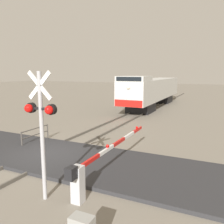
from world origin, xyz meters
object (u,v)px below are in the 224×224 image
locomotive (153,90)px  crossing_signal (41,121)px  guard_railing (35,133)px  crossing_gate (93,167)px

locomotive → crossing_signal: crossing_signal is taller
guard_railing → crossing_signal: bearing=-44.6°
crossing_signal → guard_railing: (-4.93, 4.86, -2.13)m
crossing_signal → crossing_gate: size_ratio=0.62×
locomotive → guard_railing: (-2.23, -17.95, -1.47)m
locomotive → guard_railing: bearing=-97.1°
locomotive → crossing_signal: (2.70, -22.80, 0.66)m
crossing_gate → guard_railing: crossing_gate is taller
crossing_gate → crossing_signal: bearing=-131.2°
crossing_signal → guard_railing: bearing=135.4°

